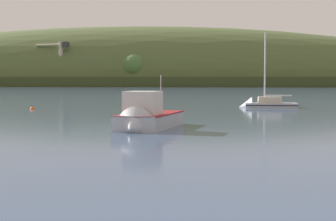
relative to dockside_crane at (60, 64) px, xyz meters
name	(u,v)px	position (x,y,z in m)	size (l,w,h in m)	color
far_shoreline_hill	(126,86)	(26.90, 31.14, -11.36)	(480.65, 94.20, 66.10)	#35401E
dockside_crane	(60,64)	(0.00, 0.00, 0.00)	(18.34, 6.47, 22.68)	#4C4C51
sailboat_midwater_white	(263,106)	(86.52, -182.94, -11.37)	(6.32, 2.45, 9.34)	#ADB2BC
fishing_boat_moored	(147,121)	(77.51, -207.77, -11.06)	(3.79, 7.11, 4.33)	#ADB2BC
mooring_buoy_off_fishing_boat	(32,109)	(62.41, -188.89, -11.55)	(0.50, 0.50, 0.58)	#EA5B19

